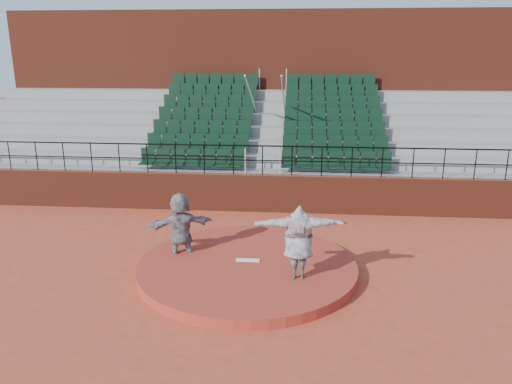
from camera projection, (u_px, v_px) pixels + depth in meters
ground at (247, 272)px, 12.61m from camera, size 90.00×90.00×0.00m
pitchers_mound at (247, 268)px, 12.58m from camera, size 5.50×5.50×0.25m
pitching_rubber at (248, 260)px, 12.68m from camera, size 0.60×0.15×0.03m
boundary_wall at (262, 193)px, 17.22m from camera, size 24.00×0.30×1.30m
wall_railing at (262, 154)px, 16.84m from camera, size 24.04×0.05×1.03m
seating_deck at (269, 150)px, 20.49m from camera, size 24.00×5.97×4.63m
press_box_facade at (275, 90)px, 23.70m from camera, size 24.00×3.00×7.10m
pitcher at (299, 242)px, 11.55m from camera, size 2.23×0.82×1.77m
fielder at (181, 227)px, 13.05m from camera, size 1.83×1.19×1.88m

